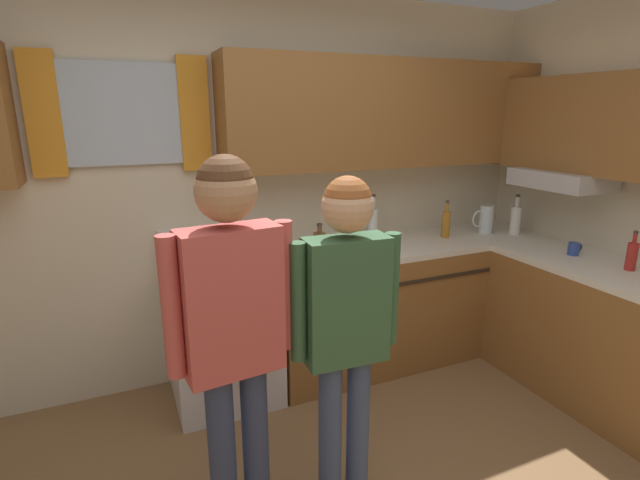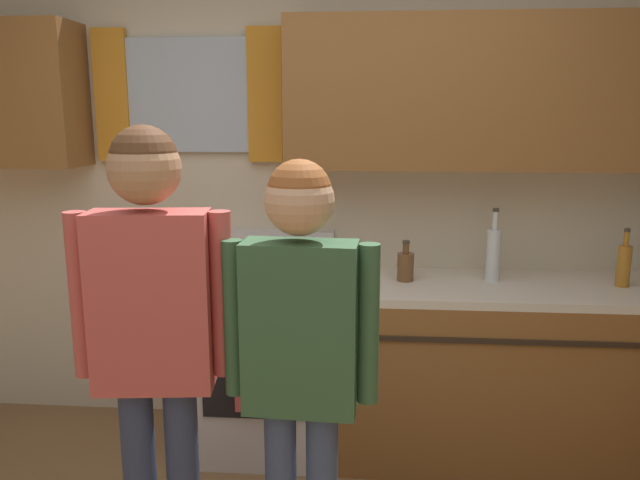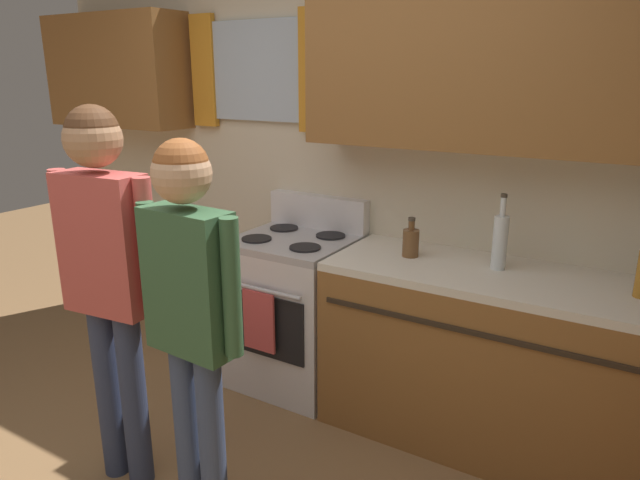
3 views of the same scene
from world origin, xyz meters
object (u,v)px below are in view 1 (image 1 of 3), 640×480
Objects in this scene: bottle_oil_amber at (446,223)px; bottle_squat_brown at (319,242)px; adult_in_plaid at (346,313)px; bottle_sauce_red at (632,255)px; stove_oven at (222,330)px; bottle_tall_clear at (373,225)px; bottle_milk_white at (515,219)px; mug_cobalt_blue at (574,249)px; adult_left at (232,317)px; water_pitcher at (485,219)px.

bottle_squat_brown is (-1.05, 0.02, -0.03)m from bottle_oil_amber.
bottle_oil_amber is 0.18× the size of adult_in_plaid.
bottle_sauce_red is at bearing -34.90° from bottle_squat_brown.
stove_oven is 3.00× the size of bottle_tall_clear.
bottle_squat_brown is 0.65× the size of bottle_milk_white.
bottle_sauce_red is at bearing 2.26° from adult_in_plaid.
bottle_milk_white reaches higher than bottle_sauce_red.
bottle_oil_amber reaches higher than mug_cobalt_blue.
adult_left is (-0.88, -1.16, 0.09)m from bottle_squat_brown.
bottle_tall_clear reaches higher than bottle_squat_brown.
adult_left is at bearing -158.02° from bottle_milk_white.
adult_in_plaid is at bearing -147.70° from water_pitcher.
bottle_milk_white is at bearing 27.08° from adult_in_plaid.
bottle_sauce_red is 1.20× the size of bottle_squat_brown.
adult_in_plaid reaches higher than bottle_oil_amber.
bottle_tall_clear is 0.23× the size of adult_in_plaid.
water_pitcher is at bearing -2.78° from bottle_oil_amber.
bottle_squat_brown is at bearing 178.54° from water_pitcher.
bottle_oil_amber reaches higher than water_pitcher.
adult_left reaches higher than bottle_squat_brown.
bottle_tall_clear is 1.19m from bottle_milk_white.
bottle_tall_clear reaches higher than bottle_oil_amber.
adult_left is 1.06× the size of adult_in_plaid.
bottle_squat_brown is at bearing 154.35° from mug_cobalt_blue.
water_pitcher is (-0.17, 1.07, 0.02)m from bottle_sauce_red.
adult_left is at bearing -99.11° from stove_oven.
water_pitcher is at bearing 26.11° from adult_left.
stove_oven is 2.37m from bottle_milk_white.
bottle_oil_amber is at bearing 166.01° from bottle_milk_white.
bottle_oil_amber is 0.58m from bottle_milk_white.
mug_cobalt_blue is (1.54, -0.74, -0.03)m from bottle_squat_brown.
bottle_oil_amber reaches higher than stove_oven.
bottle_squat_brown is 1.46m from adult_left.
bottle_sauce_red is 1.08m from water_pitcher.
bottle_milk_white is at bearing 84.06° from mug_cobalt_blue.
bottle_squat_brown is 1.61m from bottle_milk_white.
adult_left reaches higher than water_pitcher.
mug_cobalt_blue is at bearing -95.94° from bottle_milk_white.
stove_oven is 2.57m from bottle_sauce_red.
bottle_oil_amber is 1.30× the size of water_pitcher.
bottle_squat_brown reaches higher than stove_oven.
bottle_sauce_red is at bearing -84.23° from mug_cobalt_blue.
bottle_oil_amber is (0.61, -0.05, -0.03)m from bottle_tall_clear.
mug_cobalt_blue is 0.07× the size of adult_left.
bottle_tall_clear is at bearing 55.65° from adult_in_plaid.
bottle_sauce_red reaches higher than mug_cobalt_blue.
water_pitcher is at bearing 32.30° from adult_in_plaid.
stove_oven is 1.83m from bottle_oil_amber.
bottle_milk_white is 2.68m from adult_left.
bottle_tall_clear is 1.36m from mug_cobalt_blue.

